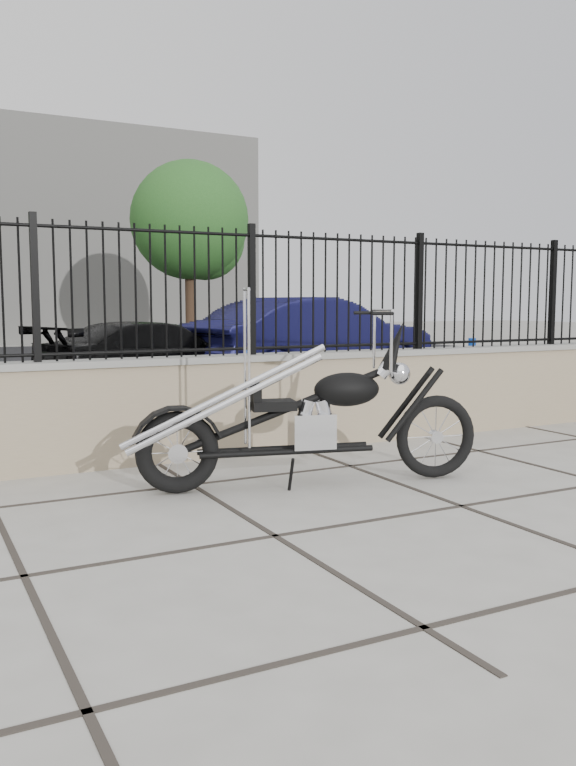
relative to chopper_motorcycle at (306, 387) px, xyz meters
The scene contains 10 objects.
ground_plane 1.54m from the chopper_motorcycle, 127.07° to the right, with size 90.00×90.00×0.00m, color #99968E.
parking_lot 11.50m from the chopper_motorcycle, 93.98° to the left, with size 30.00×30.00×0.00m, color black.
retaining_wall 1.68m from the chopper_motorcycle, 118.84° to the left, with size 14.00×0.36×0.96m, color gray.
iron_fence 1.82m from the chopper_motorcycle, 118.84° to the left, with size 14.00×0.08×1.20m, color black.
chopper_motorcycle is the anchor object (origin of this frame).
car_black 6.72m from the chopper_motorcycle, 82.59° to the left, with size 1.63×4.02×1.17m, color black.
car_blue 7.65m from the chopper_motorcycle, 60.06° to the left, with size 1.65×4.73×1.56m, color #0E0E35.
bollard_b 3.48m from the chopper_motorcycle, 73.17° to the left, with size 0.11×0.11×0.89m, color #0B40A5.
bollard_c 5.90m from the chopper_motorcycle, 36.17° to the left, with size 0.11×0.11×0.94m, color blue.
tree_right 16.11m from the chopper_motorcycle, 73.11° to the left, with size 3.33×3.33×5.62m.
Camera 1 is at (-2.03, -4.07, 1.45)m, focal length 35.00 mm.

